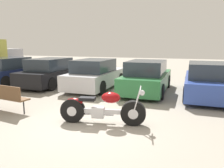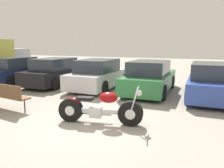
{
  "view_description": "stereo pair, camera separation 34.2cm",
  "coord_description": "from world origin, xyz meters",
  "px_view_note": "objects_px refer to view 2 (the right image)",
  "views": [
    {
      "loc": [
        2.55,
        -5.21,
        2.16
      ],
      "look_at": [
        0.1,
        1.6,
        0.85
      ],
      "focal_mm": 35.0,
      "sensor_mm": 36.0,
      "label": 1
    },
    {
      "loc": [
        2.87,
        -5.09,
        2.16
      ],
      "look_at": [
        0.1,
        1.6,
        0.85
      ],
      "focal_mm": 35.0,
      "sensor_mm": 36.0,
      "label": 2
    }
  ],
  "objects_px": {
    "parked_car_navy": "(17,71)",
    "park_bench": "(7,94)",
    "motorcycle": "(99,108)",
    "parked_car_silver": "(99,75)",
    "parked_car_black": "(57,72)",
    "parked_car_green": "(150,78)",
    "parked_car_blue": "(212,82)"
  },
  "relations": [
    {
      "from": "parked_car_navy",
      "to": "park_bench",
      "type": "xyz_separation_m",
      "value": [
        3.9,
        -4.23,
        -0.13
      ]
    },
    {
      "from": "motorcycle",
      "to": "parked_car_silver",
      "type": "relative_size",
      "value": 0.56
    },
    {
      "from": "parked_car_navy",
      "to": "parked_car_black",
      "type": "bearing_deg",
      "value": 6.39
    },
    {
      "from": "motorcycle",
      "to": "parked_car_navy",
      "type": "xyz_separation_m",
      "value": [
        -7.29,
        4.2,
        0.24
      ]
    },
    {
      "from": "motorcycle",
      "to": "park_bench",
      "type": "height_order",
      "value": "motorcycle"
    },
    {
      "from": "parked_car_black",
      "to": "parked_car_silver",
      "type": "relative_size",
      "value": 1.0
    },
    {
      "from": "parked_car_green",
      "to": "park_bench",
      "type": "xyz_separation_m",
      "value": [
        -3.78,
        -4.53,
        -0.13
      ]
    },
    {
      "from": "motorcycle",
      "to": "parked_car_green",
      "type": "bearing_deg",
      "value": 85.14
    },
    {
      "from": "motorcycle",
      "to": "parked_car_black",
      "type": "distance_m",
      "value": 6.52
    },
    {
      "from": "parked_car_green",
      "to": "parked_car_blue",
      "type": "bearing_deg",
      "value": -4.26
    },
    {
      "from": "parked_car_silver",
      "to": "park_bench",
      "type": "xyz_separation_m",
      "value": [
        -1.22,
        -4.53,
        -0.13
      ]
    },
    {
      "from": "parked_car_black",
      "to": "parked_car_navy",
      "type": "bearing_deg",
      "value": -173.61
    },
    {
      "from": "parked_car_navy",
      "to": "parked_car_green",
      "type": "bearing_deg",
      "value": 2.26
    },
    {
      "from": "parked_car_silver",
      "to": "parked_car_blue",
      "type": "distance_m",
      "value": 5.12
    },
    {
      "from": "parked_car_navy",
      "to": "parked_car_black",
      "type": "height_order",
      "value": "same"
    },
    {
      "from": "parked_car_navy",
      "to": "parked_car_green",
      "type": "distance_m",
      "value": 7.68
    },
    {
      "from": "parked_car_black",
      "to": "parked_car_blue",
      "type": "distance_m",
      "value": 7.68
    },
    {
      "from": "parked_car_green",
      "to": "park_bench",
      "type": "height_order",
      "value": "parked_car_green"
    },
    {
      "from": "park_bench",
      "to": "parked_car_navy",
      "type": "bearing_deg",
      "value": 132.67
    },
    {
      "from": "parked_car_black",
      "to": "parked_car_green",
      "type": "xyz_separation_m",
      "value": [
        5.12,
        0.02,
        0.0
      ]
    },
    {
      "from": "parked_car_navy",
      "to": "parked_car_black",
      "type": "relative_size",
      "value": 1.0
    },
    {
      "from": "parked_car_black",
      "to": "motorcycle",
      "type": "bearing_deg",
      "value": -43.46
    },
    {
      "from": "motorcycle",
      "to": "parked_car_black",
      "type": "height_order",
      "value": "parked_car_black"
    },
    {
      "from": "parked_car_navy",
      "to": "park_bench",
      "type": "height_order",
      "value": "parked_car_navy"
    },
    {
      "from": "parked_car_blue",
      "to": "park_bench",
      "type": "relative_size",
      "value": 2.42
    },
    {
      "from": "parked_car_blue",
      "to": "park_bench",
      "type": "height_order",
      "value": "parked_car_blue"
    },
    {
      "from": "parked_car_black",
      "to": "parked_car_silver",
      "type": "xyz_separation_m",
      "value": [
        2.56,
        0.02,
        0.0
      ]
    },
    {
      "from": "parked_car_black",
      "to": "parked_car_silver",
      "type": "height_order",
      "value": "same"
    },
    {
      "from": "motorcycle",
      "to": "park_bench",
      "type": "bearing_deg",
      "value": -179.5
    },
    {
      "from": "motorcycle",
      "to": "parked_car_green",
      "type": "height_order",
      "value": "parked_car_green"
    },
    {
      "from": "motorcycle",
      "to": "parked_car_blue",
      "type": "xyz_separation_m",
      "value": [
        2.94,
        4.31,
        0.24
      ]
    },
    {
      "from": "motorcycle",
      "to": "parked_car_blue",
      "type": "bearing_deg",
      "value": 55.69
    }
  ]
}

